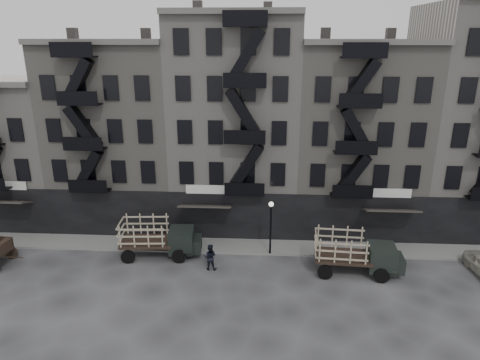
{
  "coord_description": "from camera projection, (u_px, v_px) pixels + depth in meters",
  "views": [
    {
      "loc": [
        2.41,
        -26.03,
        15.63
      ],
      "look_at": [
        0.67,
        4.0,
        5.42
      ],
      "focal_mm": 32.0,
      "sensor_mm": 36.0,
      "label": 1
    }
  ],
  "objects": [
    {
      "name": "building_center",
      "position": [
        236.0,
        124.0,
        36.32
      ],
      "size": [
        10.0,
        11.35,
        18.2
      ],
      "color": "#9E9A92",
      "rests_on": "ground"
    },
    {
      "name": "building_east",
      "position": [
        479.0,
        120.0,
        35.07
      ],
      "size": [
        10.0,
        11.35,
        19.2
      ],
      "color": "#9E9A92",
      "rests_on": "ground"
    },
    {
      "name": "building_midwest",
      "position": [
        122.0,
        134.0,
        37.19
      ],
      "size": [
        10.0,
        11.35,
        16.2
      ],
      "color": "gray",
      "rests_on": "ground"
    },
    {
      "name": "lamp_post",
      "position": [
        271.0,
        221.0,
        31.17
      ],
      "size": [
        0.36,
        0.36,
        4.28
      ],
      "color": "black",
      "rests_on": "ground"
    },
    {
      "name": "building_west",
      "position": [
        13.0,
        149.0,
        38.22
      ],
      "size": [
        10.0,
        11.35,
        13.2
      ],
      "color": "#9E9A92",
      "rests_on": "ground"
    },
    {
      "name": "pedestrian_mid",
      "position": [
        210.0,
        257.0,
        29.82
      ],
      "size": [
        0.95,
        0.75,
        1.91
      ],
      "primitive_type": "imported",
      "rotation": [
        0.0,
        0.0,
        3.11
      ],
      "color": "black",
      "rests_on": "ground"
    },
    {
      "name": "stake_truck_west",
      "position": [
        158.0,
        235.0,
        31.46
      ],
      "size": [
        5.99,
        2.79,
        2.94
      ],
      "rotation": [
        0.0,
        0.0,
        0.07
      ],
      "color": "black",
      "rests_on": "ground"
    },
    {
      "name": "building_mideast",
      "position": [
        354.0,
        137.0,
        36.1
      ],
      "size": [
        10.0,
        11.35,
        16.2
      ],
      "color": "gray",
      "rests_on": "ground"
    },
    {
      "name": "stake_truck_east",
      "position": [
        356.0,
        251.0,
        29.17
      ],
      "size": [
        6.04,
        2.78,
        2.96
      ],
      "rotation": [
        0.0,
        0.0,
        -0.07
      ],
      "color": "black",
      "rests_on": "ground"
    },
    {
      "name": "sidewalk",
      "position": [
        231.0,
        246.0,
        33.29
      ],
      "size": [
        55.0,
        2.5,
        0.15
      ],
      "primitive_type": "cube",
      "color": "slate",
      "rests_on": "ground"
    },
    {
      "name": "ground",
      "position": [
        227.0,
        272.0,
        29.77
      ],
      "size": [
        140.0,
        140.0,
        0.0
      ],
      "primitive_type": "plane",
      "color": "#38383A",
      "rests_on": "ground"
    }
  ]
}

